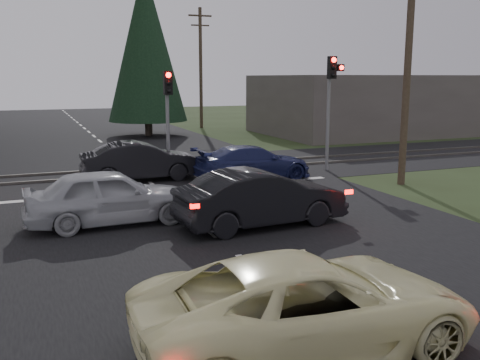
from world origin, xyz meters
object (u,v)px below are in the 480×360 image
utility_pole_near (408,52)px  utility_pole_mid (201,66)px  traffic_signal_center (168,105)px  blue_sedan (253,163)px  silver_car (110,197)px  utility_pole_far (137,70)px  cream_coupe (308,305)px  dark_car_far (141,161)px  traffic_signal_right (331,91)px  dark_hatchback (261,198)px

utility_pole_near → utility_pole_mid: 24.00m
traffic_signal_center → utility_pole_near: (7.50, -4.68, 1.92)m
utility_pole_near → blue_sedan: bearing=149.3°
traffic_signal_center → silver_car: traffic_signal_center is taller
utility_pole_mid → utility_pole_far: bearing=90.0°
utility_pole_far → blue_sedan: utility_pole_far is taller
cream_coupe → blue_sedan: size_ratio=1.10×
utility_pole_far → dark_car_far: size_ratio=2.03×
traffic_signal_right → utility_pole_mid: (0.95, 20.53, 1.41)m
utility_pole_near → cream_coupe: size_ratio=1.81×
blue_sedan → cream_coupe: bearing=158.7°
silver_car → dark_hatchback: bearing=-115.9°
traffic_signal_center → utility_pole_far: (7.50, 44.32, 1.92)m
blue_sedan → dark_hatchback: bearing=157.1°
traffic_signal_right → traffic_signal_center: bearing=169.6°
traffic_signal_right → utility_pole_far: (0.95, 45.53, 1.41)m
traffic_signal_center → dark_car_far: (-1.20, -0.37, -2.07)m
traffic_signal_center → utility_pole_near: 9.05m
traffic_signal_right → traffic_signal_center: size_ratio=1.15×
traffic_signal_right → cream_coupe: 15.49m
utility_pole_mid → utility_pole_near: bearing=-90.0°
silver_car → traffic_signal_right: bearing=-64.3°
traffic_signal_center → dark_car_far: bearing=-162.8°
traffic_signal_center → utility_pole_mid: 20.82m
utility_pole_mid → dark_hatchback: bearing=-104.5°
utility_pole_mid → utility_pole_far: 25.00m
utility_pole_far → silver_car: 51.82m
traffic_signal_right → silver_car: 11.27m
blue_sedan → traffic_signal_center: bearing=54.5°
utility_pole_mid → blue_sedan: size_ratio=1.99×
traffic_signal_center → dark_hatchback: (0.45, -7.88, -2.06)m
traffic_signal_center → cream_coupe: bearing=-96.5°
utility_pole_far → blue_sedan: bearing=-95.8°
traffic_signal_right → traffic_signal_center: 6.68m
traffic_signal_right → utility_pole_far: bearing=88.8°
blue_sedan → dark_car_far: bearing=67.7°
silver_car → utility_pole_near: bearing=-83.3°
utility_pole_far → dark_car_far: (-8.70, -44.69, -3.99)m
dark_hatchback → traffic_signal_right: bearing=-47.0°
blue_sedan → utility_pole_mid: bearing=-14.1°
utility_pole_near → dark_car_far: (-8.70, 4.31, -3.99)m
traffic_signal_right → dark_car_far: (-7.75, 0.83, -2.58)m
utility_pole_near → blue_sedan: 6.83m
cream_coupe → silver_car: silver_car is taller
cream_coupe → blue_sedan: cream_coupe is taller
utility_pole_far → dark_hatchback: 52.82m
traffic_signal_center → blue_sedan: 3.99m
utility_pole_far → dark_car_far: utility_pole_far is taller
dark_car_far → blue_sedan: bearing=-110.1°
utility_pole_near → silver_car: 11.53m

